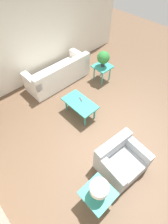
{
  "coord_description": "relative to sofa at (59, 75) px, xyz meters",
  "views": [
    {
      "loc": [
        -1.72,
        2.37,
        3.88
      ],
      "look_at": [
        0.38,
        0.4,
        0.55
      ],
      "focal_mm": 28.0,
      "sensor_mm": 36.0,
      "label": 1
    }
  ],
  "objects": [
    {
      "name": "remote_control",
      "position": [
        -1.47,
        0.36,
        0.16
      ],
      "size": [
        0.16,
        0.09,
        0.02
      ],
      "color": "#4C4C51",
      "rests_on": "coffee_table"
    },
    {
      "name": "wall_right",
      "position": [
        0.75,
        0.27,
        1.04
      ],
      "size": [
        0.12,
        7.2,
        2.7
      ],
      "color": "silver",
      "rests_on": "ground_plane"
    },
    {
      "name": "table_lamp",
      "position": [
        -3.51,
        1.8,
        0.48
      ],
      "size": [
        0.33,
        0.33,
        0.35
      ],
      "color": "#997F4C",
      "rests_on": "side_table_lamp"
    },
    {
      "name": "potted_plant",
      "position": [
        -0.88,
        -1.15,
        0.55
      ],
      "size": [
        0.4,
        0.4,
        0.51
      ],
      "color": "#333338",
      "rests_on": "side_table_plant"
    },
    {
      "name": "ground_plane",
      "position": [
        -2.31,
        0.27,
        -0.31
      ],
      "size": [
        14.0,
        14.0,
        0.0
      ],
      "primitive_type": "plane",
      "color": "brown"
    },
    {
      "name": "coffee_table",
      "position": [
        -1.54,
        0.46,
        0.1
      ],
      "size": [
        0.98,
        0.55,
        0.46
      ],
      "color": "teal",
      "rests_on": "ground_plane"
    },
    {
      "name": "side_table_lamp",
      "position": [
        -3.51,
        1.8,
        0.16
      ],
      "size": [
        0.55,
        0.55,
        0.55
      ],
      "color": "teal",
      "rests_on": "ground_plane"
    },
    {
      "name": "side_table_plant",
      "position": [
        -0.88,
        -1.15,
        0.16
      ],
      "size": [
        0.55,
        0.55,
        0.55
      ],
      "color": "teal",
      "rests_on": "ground_plane"
    },
    {
      "name": "sofa",
      "position": [
        0.0,
        0.0,
        0.0
      ],
      "size": [
        0.85,
        2.17,
        0.81
      ],
      "rotation": [
        0.0,
        0.0,
        1.58
      ],
      "color": "white",
      "rests_on": "ground_plane"
    },
    {
      "name": "armchair",
      "position": [
        -3.34,
        0.89,
        -0.01
      ],
      "size": [
        0.91,
        1.01,
        0.74
      ],
      "rotation": [
        0.0,
        0.0,
        -1.66
      ],
      "color": "#A8ADB2",
      "rests_on": "ground_plane"
    }
  ]
}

